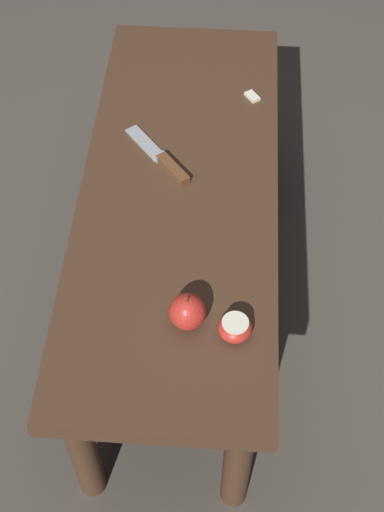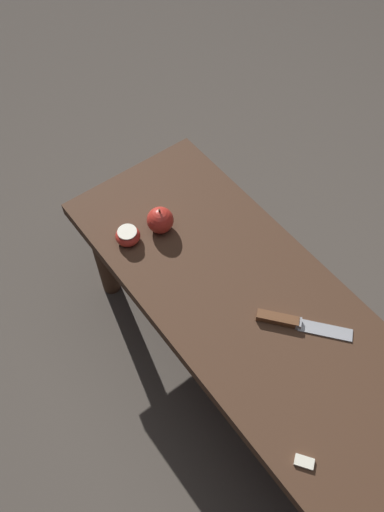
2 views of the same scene
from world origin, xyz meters
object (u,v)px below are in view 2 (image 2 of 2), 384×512
Objects in this scene: wooden_bench at (257,324)px; apple_cut at (128,236)px; apple_whole at (160,220)px; knife at (290,322)px.

apple_cut is at bearing -159.89° from wooden_bench.
knife is at bearing 11.02° from apple_whole.
knife is at bearing 21.54° from apple_cut.
apple_whole is 0.09m from apple_cut.
apple_cut reaches higher than knife.
knife is 0.47m from apple_cut.
knife is 2.40× the size of apple_whole.
apple_cut is at bearing 162.05° from knife.
apple_cut is (-0.37, -0.13, 0.09)m from wooden_bench.
apple_whole reaches higher than wooden_bench.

